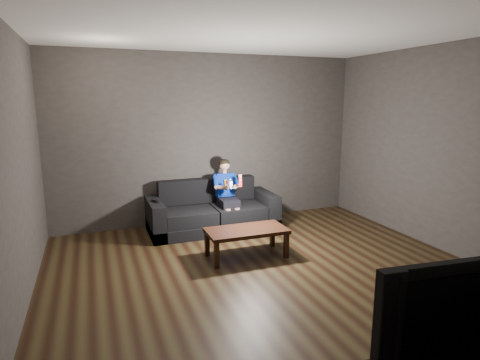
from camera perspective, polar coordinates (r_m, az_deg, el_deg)
name	(u,v)px	position (r m, az deg, el deg)	size (l,w,h in m)	color
floor	(276,282)	(4.60, 5.18, -14.23)	(5.00, 5.00, 0.00)	black
back_wall	(211,139)	(6.52, -4.19, 5.77)	(5.00, 0.04, 2.70)	#383431
left_wall	(6,177)	(3.84, -30.35, 0.32)	(0.04, 5.00, 2.70)	#383431
right_wall	(458,151)	(5.74, 28.62, 3.66)	(0.04, 5.00, 2.70)	#383431
ceiling	(281,25)	(4.21, 5.89, 21.14)	(5.00, 5.00, 0.02)	white
sofa	(212,214)	(6.24, -3.96, -4.82)	(1.95, 0.84, 0.75)	black
child	(227,188)	(6.16, -1.90, -1.21)	(0.41, 0.50, 1.00)	black
wii_remote_red	(240,181)	(5.79, 0.04, -0.10)	(0.06, 0.07, 0.18)	red
nunchuk_white	(231,184)	(5.75, -1.33, -0.51)	(0.07, 0.10, 0.15)	white
wii_remote_black	(155,201)	(5.91, -11.96, -2.95)	(0.08, 0.16, 0.03)	black
coffee_table	(246,233)	(5.14, 0.92, -7.51)	(1.02, 0.51, 0.37)	black
tv	(458,309)	(2.58, 28.63, -15.85)	(1.20, 0.16, 0.69)	black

